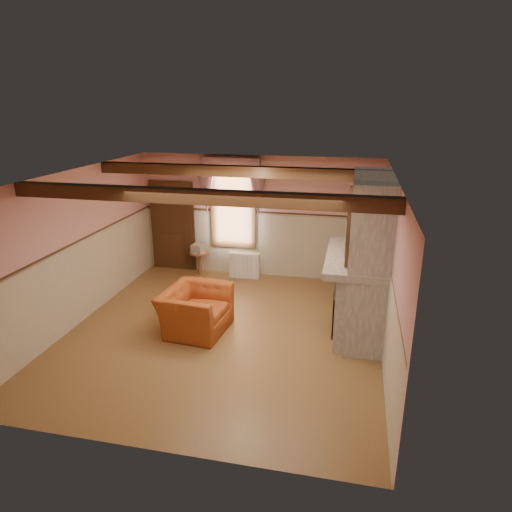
% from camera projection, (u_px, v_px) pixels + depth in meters
% --- Properties ---
extents(floor, '(5.50, 6.00, 0.01)m').
position_uv_depth(floor, '(224.00, 332.00, 8.19)').
color(floor, brown).
rests_on(floor, ground).
extents(ceiling, '(5.50, 6.00, 0.01)m').
position_uv_depth(ceiling, '(220.00, 176.00, 7.29)').
color(ceiling, silver).
rests_on(ceiling, wall_back).
extents(wall_back, '(5.50, 0.02, 2.80)m').
position_uv_depth(wall_back, '(259.00, 217.00, 10.51)').
color(wall_back, '#C98B8C').
rests_on(wall_back, floor).
extents(wall_front, '(5.50, 0.02, 2.80)m').
position_uv_depth(wall_front, '(145.00, 346.00, 4.96)').
color(wall_front, '#C98B8C').
rests_on(wall_front, floor).
extents(wall_left, '(0.02, 6.00, 2.80)m').
position_uv_depth(wall_left, '(77.00, 248.00, 8.29)').
color(wall_left, '#C98B8C').
rests_on(wall_left, floor).
extents(wall_right, '(0.02, 6.00, 2.80)m').
position_uv_depth(wall_right, '(390.00, 271.00, 7.18)').
color(wall_right, '#C98B8C').
rests_on(wall_right, floor).
extents(wainscot, '(5.50, 6.00, 1.50)m').
position_uv_depth(wainscot, '(223.00, 294.00, 7.95)').
color(wainscot, '#BFB499').
rests_on(wainscot, floor).
extents(chair_rail, '(5.50, 6.00, 0.08)m').
position_uv_depth(chair_rail, '(222.00, 253.00, 7.71)').
color(chair_rail, black).
rests_on(chair_rail, wainscot).
extents(firebox, '(0.20, 0.95, 0.90)m').
position_uv_depth(firebox, '(340.00, 305.00, 8.20)').
color(firebox, black).
rests_on(firebox, floor).
extents(armchair, '(1.16, 1.30, 0.79)m').
position_uv_depth(armchair, '(195.00, 310.00, 8.13)').
color(armchair, '#994219').
rests_on(armchair, floor).
extents(side_table, '(0.63, 0.63, 0.55)m').
position_uv_depth(side_table, '(200.00, 263.00, 10.87)').
color(side_table, brown).
rests_on(side_table, floor).
extents(book_stack, '(0.30, 0.35, 0.20)m').
position_uv_depth(book_stack, '(199.00, 248.00, 10.75)').
color(book_stack, '#B7AD8C').
rests_on(book_stack, side_table).
extents(radiator, '(0.70, 0.19, 0.60)m').
position_uv_depth(radiator, '(245.00, 265.00, 10.64)').
color(radiator, white).
rests_on(radiator, floor).
extents(bowl, '(0.34, 0.34, 0.08)m').
position_uv_depth(bowl, '(358.00, 249.00, 8.02)').
color(bowl, brown).
rests_on(bowl, mantel).
extents(mantel_clock, '(0.14, 0.24, 0.20)m').
position_uv_depth(mantel_clock, '(358.00, 237.00, 8.55)').
color(mantel_clock, black).
rests_on(mantel_clock, mantel).
extents(oil_lamp, '(0.11, 0.11, 0.28)m').
position_uv_depth(oil_lamp, '(358.00, 239.00, 8.24)').
color(oil_lamp, gold).
rests_on(oil_lamp, mantel).
extents(candle_red, '(0.06, 0.06, 0.16)m').
position_uv_depth(candle_red, '(357.00, 261.00, 7.32)').
color(candle_red, '#AF2C15').
rests_on(candle_red, mantel).
extents(jar_yellow, '(0.06, 0.06, 0.12)m').
position_uv_depth(jar_yellow, '(357.00, 262.00, 7.34)').
color(jar_yellow, yellow).
rests_on(jar_yellow, mantel).
extents(fireplace, '(0.85, 2.00, 2.80)m').
position_uv_depth(fireplace, '(368.00, 257.00, 7.80)').
color(fireplace, gray).
rests_on(fireplace, floor).
extents(mantel, '(1.05, 2.05, 0.12)m').
position_uv_depth(mantel, '(357.00, 259.00, 7.85)').
color(mantel, gray).
rests_on(mantel, fireplace).
extents(overmantel_mirror, '(0.06, 1.44, 1.04)m').
position_uv_depth(overmantel_mirror, '(348.00, 224.00, 7.69)').
color(overmantel_mirror, silver).
rests_on(overmantel_mirror, fireplace).
extents(door, '(1.10, 0.10, 2.10)m').
position_uv_depth(door, '(173.00, 227.00, 10.99)').
color(door, black).
rests_on(door, floor).
extents(window, '(1.06, 0.08, 2.02)m').
position_uv_depth(window, '(233.00, 205.00, 10.53)').
color(window, white).
rests_on(window, wall_back).
extents(window_drapes, '(1.30, 0.14, 1.40)m').
position_uv_depth(window_drapes, '(232.00, 180.00, 10.25)').
color(window_drapes, gray).
rests_on(window_drapes, wall_back).
extents(ceiling_beam_front, '(5.50, 0.18, 0.20)m').
position_uv_depth(ceiling_beam_front, '(195.00, 196.00, 6.21)').
color(ceiling_beam_front, black).
rests_on(ceiling_beam_front, ceiling).
extents(ceiling_beam_back, '(5.50, 0.18, 0.20)m').
position_uv_depth(ceiling_beam_back, '(239.00, 171.00, 8.43)').
color(ceiling_beam_back, black).
rests_on(ceiling_beam_back, ceiling).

